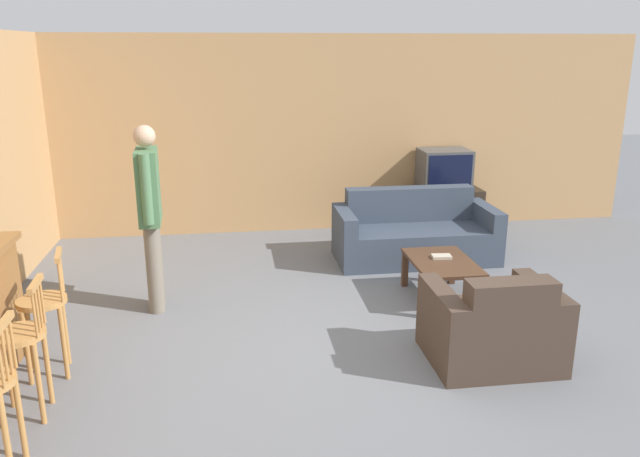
# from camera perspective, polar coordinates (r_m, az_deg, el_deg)

# --- Properties ---
(ground_plane) EXTENTS (24.00, 24.00, 0.00)m
(ground_plane) POSITION_cam_1_polar(r_m,az_deg,el_deg) (5.21, 2.40, -11.54)
(ground_plane) COLOR slate
(wall_back) EXTENTS (9.40, 0.08, 2.60)m
(wall_back) POSITION_cam_1_polar(r_m,az_deg,el_deg) (8.39, -2.21, 8.53)
(wall_back) COLOR tan
(wall_back) RESTS_ON ground_plane
(bar_chair_mid) EXTENTS (0.38, 0.38, 0.97)m
(bar_chair_mid) POSITION_cam_1_polar(r_m,az_deg,el_deg) (4.66, -25.65, -9.60)
(bar_chair_mid) COLOR #B77F42
(bar_chair_mid) RESTS_ON ground_plane
(bar_chair_far) EXTENTS (0.42, 0.42, 0.97)m
(bar_chair_far) POSITION_cam_1_polar(r_m,az_deg,el_deg) (5.16, -23.84, -6.88)
(bar_chair_far) COLOR #B77F42
(bar_chair_far) RESTS_ON ground_plane
(couch_far) EXTENTS (1.86, 0.85, 0.81)m
(couch_far) POSITION_cam_1_polar(r_m,az_deg,el_deg) (7.46, 8.62, -0.58)
(couch_far) COLOR #384251
(couch_far) RESTS_ON ground_plane
(armchair_near) EXTENTS (0.99, 0.81, 0.79)m
(armchair_near) POSITION_cam_1_polar(r_m,az_deg,el_deg) (5.18, 15.54, -8.76)
(armchair_near) COLOR #423328
(armchair_near) RESTS_ON ground_plane
(coffee_table) EXTENTS (0.60, 0.90, 0.41)m
(coffee_table) POSITION_cam_1_polar(r_m,az_deg,el_deg) (6.27, 11.11, -3.45)
(coffee_table) COLOR #472D1E
(coffee_table) RESTS_ON ground_plane
(tv_unit) EXTENTS (1.05, 0.46, 0.57)m
(tv_unit) POSITION_cam_1_polar(r_m,az_deg,el_deg) (8.71, 11.07, 1.72)
(tv_unit) COLOR #2D2319
(tv_unit) RESTS_ON ground_plane
(tv) EXTENTS (0.66, 0.50, 0.54)m
(tv) POSITION_cam_1_polar(r_m,az_deg,el_deg) (8.59, 11.28, 5.31)
(tv) COLOR #4C4C4C
(tv) RESTS_ON tv_unit
(book_on_table) EXTENTS (0.20, 0.14, 0.03)m
(book_on_table) POSITION_cam_1_polar(r_m,az_deg,el_deg) (6.33, 11.05, -2.53)
(book_on_table) COLOR #B7AD99
(book_on_table) RESTS_ON coffee_table
(person_by_window) EXTENTS (0.22, 0.61, 1.76)m
(person_by_window) POSITION_cam_1_polar(r_m,az_deg,el_deg) (5.97, -15.28, 1.78)
(person_by_window) COLOR #756B5B
(person_by_window) RESTS_ON ground_plane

